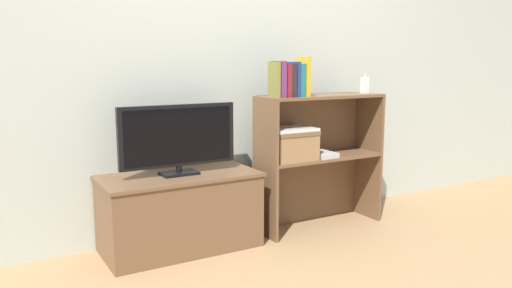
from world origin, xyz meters
TOP-DOWN VIEW (x-y plane):
  - ground_plane at (0.00, 0.00)m, footprint 16.00×16.00m
  - wall_back at (0.00, 0.48)m, footprint 10.00×0.05m
  - tv_stand at (-0.49, 0.22)m, footprint 0.95×0.47m
  - tv at (-0.49, 0.22)m, footprint 0.73×0.14m
  - bookshelf_lower_tier at (0.51, 0.21)m, footprint 0.90×0.30m
  - bookshelf_upper_tier at (0.51, 0.21)m, footprint 0.90×0.30m
  - book_olive at (0.10, 0.10)m, footprint 0.02×0.12m
  - book_plum at (0.13, 0.10)m, footprint 0.04×0.13m
  - book_maroon at (0.18, 0.10)m, footprint 0.03×0.14m
  - book_charcoal at (0.21, 0.10)m, footprint 0.04×0.12m
  - book_navy at (0.25, 0.10)m, footprint 0.02×0.13m
  - book_teal at (0.28, 0.10)m, footprint 0.04×0.12m
  - book_mustard at (0.32, 0.10)m, footprint 0.03×0.14m
  - baby_monitor at (0.90, 0.15)m, footprint 0.05×0.04m
  - storage_basket_left at (0.25, 0.13)m, footprint 0.31×0.27m
  - laptop at (0.25, 0.13)m, footprint 0.31×0.25m
  - magazine_stack at (0.49, 0.11)m, footprint 0.15×0.20m

SIDE VIEW (x-z plane):
  - ground_plane at x=0.00m, z-range 0.00..0.00m
  - tv_stand at x=-0.49m, z-range 0.00..0.47m
  - bookshelf_lower_tier at x=0.51m, z-range 0.06..0.56m
  - magazine_stack at x=0.49m, z-range 0.50..0.53m
  - storage_basket_left at x=0.25m, z-range 0.51..0.70m
  - tv at x=-0.49m, z-range 0.48..0.91m
  - laptop at x=0.25m, z-range 0.69..0.72m
  - bookshelf_upper_tier at x=0.51m, z-range 0.56..0.98m
  - baby_monitor at x=0.90m, z-range 0.90..1.05m
  - book_charcoal at x=0.21m, z-range 0.92..1.13m
  - book_teal at x=0.28m, z-range 0.92..1.13m
  - book_maroon at x=0.18m, z-range 0.92..1.13m
  - book_navy at x=0.25m, z-range 0.92..1.14m
  - book_olive at x=0.10m, z-range 0.92..1.14m
  - book_plum at x=0.13m, z-range 0.92..1.15m
  - book_mustard at x=0.32m, z-range 0.92..1.17m
  - wall_back at x=0.00m, z-range 0.00..2.40m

